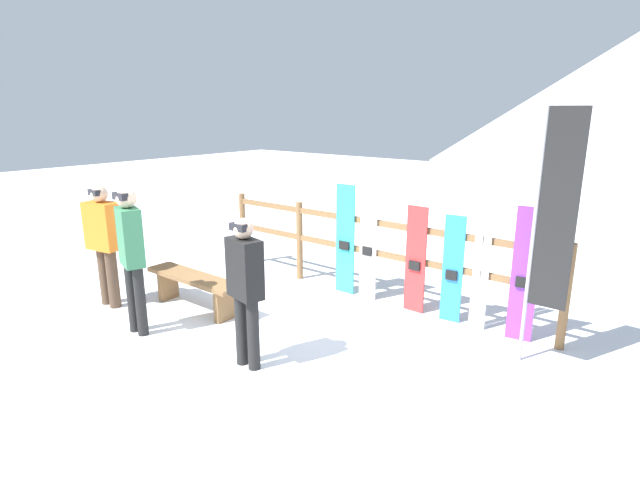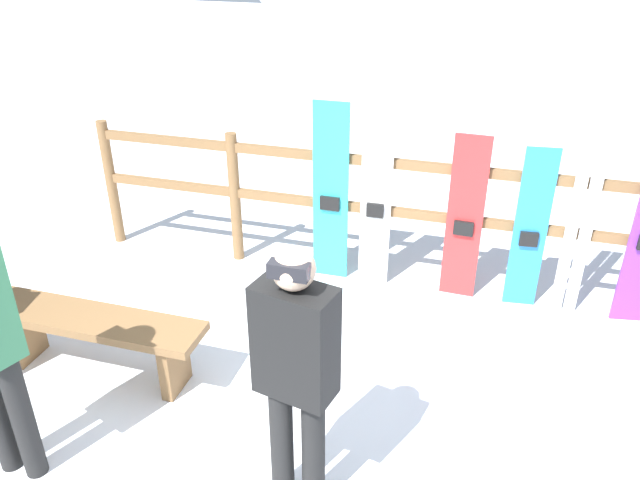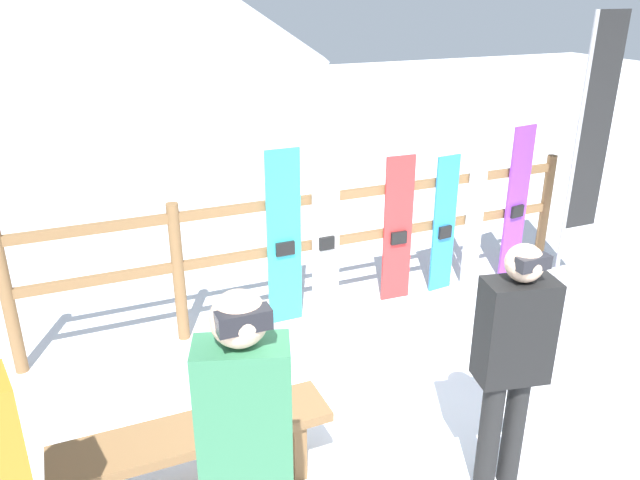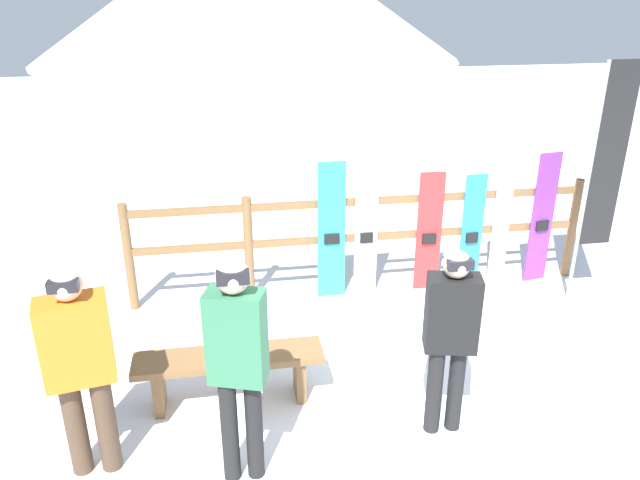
# 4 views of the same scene
# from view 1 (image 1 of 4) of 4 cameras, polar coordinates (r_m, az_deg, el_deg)

# --- Properties ---
(ground_plane) EXTENTS (40.00, 40.00, 0.00)m
(ground_plane) POSITION_cam_1_polar(r_m,az_deg,el_deg) (5.65, -7.18, -12.76)
(ground_plane) COLOR white
(mountain_backdrop) EXTENTS (18.00, 18.00, 6.00)m
(mountain_backdrop) POSITION_cam_1_polar(r_m,az_deg,el_deg) (27.90, 32.05, 13.43)
(mountain_backdrop) COLOR silver
(mountain_backdrop) RESTS_ON ground
(fence) EXTENTS (5.22, 0.10, 1.22)m
(fence) POSITION_cam_1_polar(r_m,az_deg,el_deg) (6.98, 5.60, -0.93)
(fence) COLOR brown
(fence) RESTS_ON ground
(bench) EXTENTS (1.59, 0.36, 0.47)m
(bench) POSITION_cam_1_polar(r_m,az_deg,el_deg) (6.84, -14.20, -4.85)
(bench) COLOR brown
(bench) RESTS_ON ground
(person_plaid_green) EXTENTS (0.43, 0.32, 1.75)m
(person_plaid_green) POSITION_cam_1_polar(r_m,az_deg,el_deg) (6.12, -20.77, -0.98)
(person_plaid_green) COLOR black
(person_plaid_green) RESTS_ON ground
(person_orange) EXTENTS (0.51, 0.34, 1.64)m
(person_orange) POSITION_cam_1_polar(r_m,az_deg,el_deg) (7.18, -23.44, 0.18)
(person_orange) COLOR #4C3828
(person_orange) RESTS_ON ground
(person_black) EXTENTS (0.43, 0.29, 1.58)m
(person_black) POSITION_cam_1_polar(r_m,az_deg,el_deg) (5.06, -8.55, -4.81)
(person_black) COLOR black
(person_black) RESTS_ON ground
(snowboard_cyan) EXTENTS (0.31, 0.06, 1.59)m
(snowboard_cyan) POSITION_cam_1_polar(r_m,az_deg,el_deg) (7.12, 2.89, -0.00)
(snowboard_cyan) COLOR #2DBFCC
(snowboard_cyan) RESTS_ON ground
(snowboard_white) EXTENTS (0.26, 0.06, 1.56)m
(snowboard_white) POSITION_cam_1_polar(r_m,az_deg,el_deg) (6.91, 5.52, -0.63)
(snowboard_white) COLOR white
(snowboard_white) RESTS_ON ground
(snowboard_red) EXTENTS (0.29, 0.06, 1.42)m
(snowboard_red) POSITION_cam_1_polar(r_m,az_deg,el_deg) (6.57, 10.86, -2.28)
(snowboard_red) COLOR red
(snowboard_red) RESTS_ON ground
(snowboard_blue) EXTENTS (0.26, 0.07, 1.36)m
(snowboard_blue) POSITION_cam_1_polar(r_m,az_deg,el_deg) (6.37, 14.91, -3.31)
(snowboard_blue) COLOR #288CE0
(snowboard_blue) RESTS_ON ground
(ski_pair_white) EXTENTS (0.19, 0.02, 1.79)m
(ski_pair_white) POSITION_cam_1_polar(r_m,az_deg,el_deg) (6.19, 18.02, -1.98)
(ski_pair_white) COLOR white
(ski_pair_white) RESTS_ON ground
(snowboard_purple) EXTENTS (0.29, 0.09, 1.57)m
(snowboard_purple) POSITION_cam_1_polar(r_m,az_deg,el_deg) (6.08, 22.32, -3.80)
(snowboard_purple) COLOR purple
(snowboard_purple) RESTS_ON ground
(rental_flag) EXTENTS (0.40, 0.04, 2.63)m
(rental_flag) POSITION_cam_1_polar(r_m,az_deg,el_deg) (5.36, 24.72, 1.93)
(rental_flag) COLOR #99999E
(rental_flag) RESTS_ON ground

